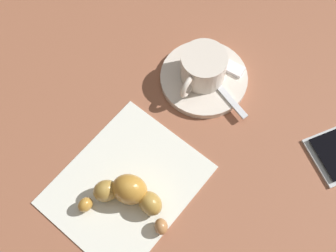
{
  "coord_description": "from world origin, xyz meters",
  "views": [
    {
      "loc": [
        -0.18,
        -0.14,
        0.54
      ],
      "look_at": [
        0.02,
        0.0,
        0.01
      ],
      "focal_mm": 45.02,
      "sensor_mm": 36.0,
      "label": 1
    }
  ],
  "objects_px": {
    "saucer": "(204,78)",
    "teaspoon": "(211,77)",
    "espresso_cup": "(203,67)",
    "napkin": "(128,186)",
    "sugar_packet": "(220,61)",
    "croissant": "(128,195)"
  },
  "relations": [
    {
      "from": "napkin",
      "to": "croissant",
      "type": "distance_m",
      "value": 0.03
    },
    {
      "from": "sugar_packet",
      "to": "croissant",
      "type": "relative_size",
      "value": 0.58
    },
    {
      "from": "napkin",
      "to": "croissant",
      "type": "xyz_separation_m",
      "value": [
        -0.01,
        -0.01,
        0.02
      ]
    },
    {
      "from": "teaspoon",
      "to": "croissant",
      "type": "distance_m",
      "value": 0.21
    },
    {
      "from": "teaspoon",
      "to": "croissant",
      "type": "relative_size",
      "value": 1.01
    },
    {
      "from": "saucer",
      "to": "sugar_packet",
      "type": "bearing_deg",
      "value": -8.63
    },
    {
      "from": "saucer",
      "to": "teaspoon",
      "type": "height_order",
      "value": "teaspoon"
    },
    {
      "from": "teaspoon",
      "to": "sugar_packet",
      "type": "xyz_separation_m",
      "value": [
        0.03,
        0.0,
        0.0
      ]
    },
    {
      "from": "espresso_cup",
      "to": "napkin",
      "type": "relative_size",
      "value": 0.46
    },
    {
      "from": "espresso_cup",
      "to": "napkin",
      "type": "bearing_deg",
      "value": -175.44
    },
    {
      "from": "saucer",
      "to": "napkin",
      "type": "height_order",
      "value": "saucer"
    },
    {
      "from": "teaspoon",
      "to": "sugar_packet",
      "type": "bearing_deg",
      "value": 8.23
    },
    {
      "from": "espresso_cup",
      "to": "sugar_packet",
      "type": "distance_m",
      "value": 0.04
    },
    {
      "from": "espresso_cup",
      "to": "teaspoon",
      "type": "bearing_deg",
      "value": -67.19
    },
    {
      "from": "teaspoon",
      "to": "saucer",
      "type": "bearing_deg",
      "value": 108.22
    },
    {
      "from": "espresso_cup",
      "to": "napkin",
      "type": "xyz_separation_m",
      "value": [
        -0.19,
        -0.02,
        -0.03
      ]
    },
    {
      "from": "espresso_cup",
      "to": "napkin",
      "type": "distance_m",
      "value": 0.2
    },
    {
      "from": "espresso_cup",
      "to": "sugar_packet",
      "type": "bearing_deg",
      "value": -12.68
    },
    {
      "from": "sugar_packet",
      "to": "croissant",
      "type": "bearing_deg",
      "value": 90.39
    },
    {
      "from": "napkin",
      "to": "espresso_cup",
      "type": "bearing_deg",
      "value": 4.56
    },
    {
      "from": "saucer",
      "to": "napkin",
      "type": "xyz_separation_m",
      "value": [
        -0.19,
        -0.01,
        -0.0
      ]
    },
    {
      "from": "teaspoon",
      "to": "napkin",
      "type": "distance_m",
      "value": 0.2
    }
  ]
}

